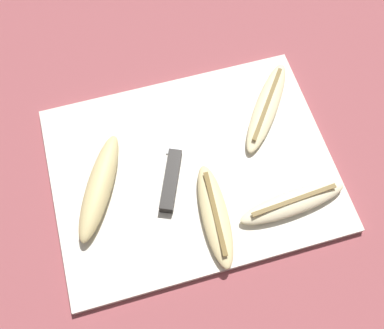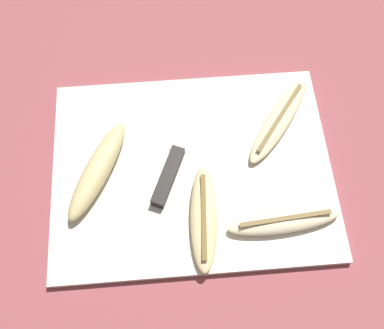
% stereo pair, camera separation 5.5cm
% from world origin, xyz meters
% --- Properties ---
extents(ground_plane, '(4.00, 4.00, 0.00)m').
position_xyz_m(ground_plane, '(0.00, 0.00, 0.00)').
color(ground_plane, '#93474C').
extents(cutting_board, '(0.43, 0.33, 0.01)m').
position_xyz_m(cutting_board, '(0.00, 0.00, 0.01)').
color(cutting_board, silver).
rests_on(cutting_board, ground_plane).
extents(knife, '(0.10, 0.20, 0.02)m').
position_xyz_m(knife, '(-0.03, 0.00, 0.02)').
color(knife, black).
rests_on(knife, cutting_board).
extents(banana_bright_far, '(0.17, 0.05, 0.02)m').
position_xyz_m(banana_bright_far, '(0.12, -0.10, 0.02)').
color(banana_bright_far, beige).
rests_on(banana_bright_far, cutting_board).
extents(banana_cream_curved, '(0.14, 0.16, 0.02)m').
position_xyz_m(banana_cream_curved, '(0.14, 0.07, 0.02)').
color(banana_cream_curved, beige).
rests_on(banana_cream_curved, cutting_board).
extents(banana_mellow_near, '(0.05, 0.16, 0.02)m').
position_xyz_m(banana_mellow_near, '(0.01, -0.09, 0.02)').
color(banana_mellow_near, beige).
rests_on(banana_mellow_near, cutting_board).
extents(banana_spotted_left, '(0.11, 0.17, 0.03)m').
position_xyz_m(banana_spotted_left, '(-0.14, 0.00, 0.03)').
color(banana_spotted_left, '#DBC684').
rests_on(banana_spotted_left, cutting_board).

